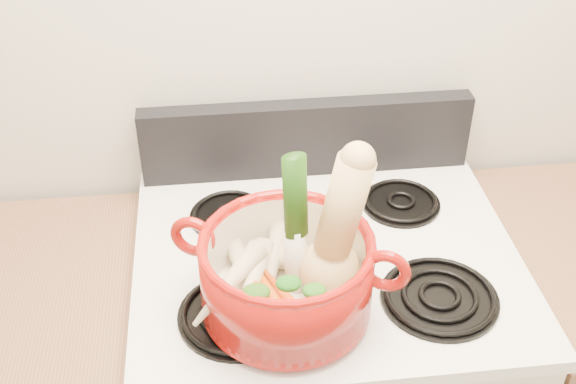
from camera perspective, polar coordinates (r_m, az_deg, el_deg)
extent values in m
cube|color=beige|center=(1.59, 1.39, 13.23)|extent=(3.50, 0.02, 2.60)
cube|color=white|center=(1.49, 3.03, -5.21)|extent=(0.78, 0.67, 0.03)
cube|color=black|center=(1.67, 1.50, 4.30)|extent=(0.76, 0.05, 0.18)
cylinder|color=black|center=(1.34, -3.95, -9.54)|extent=(0.22, 0.22, 0.02)
cylinder|color=black|center=(1.40, 11.89, -8.06)|extent=(0.22, 0.22, 0.02)
cylinder|color=black|center=(1.57, -4.63, -1.73)|extent=(0.17, 0.17, 0.02)
cylinder|color=black|center=(1.62, 8.92, -0.74)|extent=(0.17, 0.17, 0.02)
cylinder|color=#990F0A|center=(1.29, -0.10, -6.58)|extent=(0.40, 0.40, 0.15)
torus|color=#990F0A|center=(1.30, -7.52, -3.51)|extent=(0.09, 0.05, 0.09)
torus|color=#990F0A|center=(1.23, 7.75, -6.18)|extent=(0.09, 0.05, 0.09)
cylinder|color=silver|center=(1.24, 0.60, -2.52)|extent=(0.07, 0.08, 0.29)
ellipsoid|color=tan|center=(1.36, -0.19, -5.11)|extent=(0.08, 0.06, 0.04)
cone|color=beige|center=(1.32, -3.22, -7.10)|extent=(0.08, 0.20, 0.06)
cone|color=beige|center=(1.29, -3.04, -7.57)|extent=(0.11, 0.22, 0.06)
cone|color=beige|center=(1.34, -1.08, -5.02)|extent=(0.10, 0.21, 0.06)
cone|color=beige|center=(1.28, -4.78, -7.20)|extent=(0.16, 0.18, 0.06)
cone|color=#D0530A|center=(1.29, -1.40, -8.12)|extent=(0.08, 0.17, 0.05)
cone|color=#CD3D0A|center=(1.27, -2.64, -8.51)|extent=(0.04, 0.17, 0.05)
cone|color=#DF410B|center=(1.26, 0.01, -8.60)|extent=(0.09, 0.16, 0.04)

